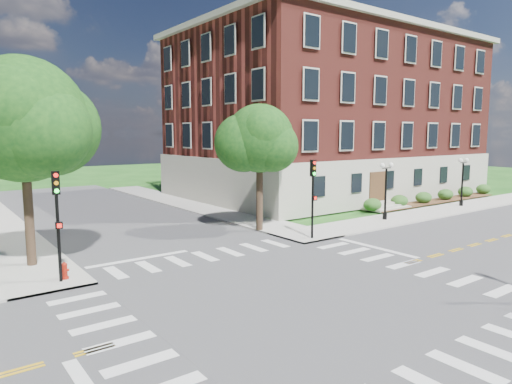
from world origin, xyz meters
TOP-DOWN VIEW (x-y plane):
  - ground at (0.00, 0.00)m, footprint 160.00×160.00m
  - road_ew at (0.00, 0.00)m, footprint 90.00×12.00m
  - road_ns at (0.00, 0.00)m, footprint 12.00×90.00m
  - sidewalk_ne at (15.38, 15.38)m, footprint 34.00×34.00m
  - crosswalk_east at (7.20, 0.00)m, footprint 2.20×10.20m
  - stop_bar_east at (8.80, 3.00)m, footprint 0.40×5.50m
  - main_building at (24.00, 21.99)m, footprint 30.60×22.40m
  - shrub_row at (27.00, 10.80)m, footprint 18.00×2.00m
  - tree_c at (-7.76, 10.57)m, footprint 5.92×5.92m
  - tree_d at (6.13, 10.53)m, footprint 4.48×4.48m
  - traffic_signal_ne at (7.24, 6.62)m, footprint 0.35×0.40m
  - traffic_signal_nw at (-7.26, 7.03)m, footprint 0.35×0.39m
  - twin_lamp_west at (15.88, 7.90)m, footprint 1.36×0.36m
  - twin_lamp_east at (26.70, 8.02)m, footprint 1.36×0.36m
  - fire_hydrant at (-7.03, 7.30)m, footprint 0.35×0.35m

SIDE VIEW (x-z plane):
  - ground at x=0.00m, z-range 0.00..0.00m
  - crosswalk_east at x=7.20m, z-range -0.01..0.01m
  - stop_bar_east at x=8.80m, z-range 0.00..0.00m
  - shrub_row at x=27.00m, z-range -0.65..0.65m
  - road_ew at x=0.00m, z-range 0.00..0.01m
  - road_ns at x=0.00m, z-range 0.00..0.01m
  - sidewalk_ne at x=15.38m, z-range 0.00..0.12m
  - fire_hydrant at x=-7.03m, z-range 0.09..0.84m
  - twin_lamp_west at x=15.88m, z-range 0.41..4.64m
  - twin_lamp_east at x=26.70m, z-range 0.41..4.64m
  - traffic_signal_ne at x=7.24m, z-range 0.79..5.59m
  - traffic_signal_nw at x=-7.26m, z-range 0.79..5.59m
  - tree_d at x=6.13m, z-range 2.00..10.30m
  - tree_c at x=-7.76m, z-range 2.13..12.12m
  - main_building at x=24.00m, z-range 0.09..16.59m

